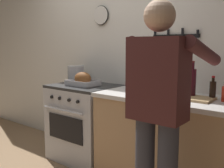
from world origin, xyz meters
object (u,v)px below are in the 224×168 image
object	(u,v)px
bottle_wine_red	(192,82)
bottle_soy_sauce	(213,90)
stock_pot	(76,74)
person_cook	(159,106)
stove	(85,122)
cutting_board	(192,98)
roasting_pan	(83,80)

from	to	relation	value
bottle_wine_red	bottle_soy_sauce	world-z (taller)	bottle_wine_red
stock_pot	person_cook	bearing A→B (deg)	-25.11
stove	cutting_board	xyz separation A→B (m)	(1.31, -0.02, 0.46)
stove	person_cook	xyz separation A→B (m)	(1.32, -0.62, 0.50)
bottle_soy_sauce	stove	bearing A→B (deg)	-176.58
bottle_soy_sauce	roasting_pan	bearing A→B (deg)	-174.12
stove	roasting_pan	xyz separation A→B (m)	(0.03, -0.06, 0.52)
roasting_pan	cutting_board	size ratio (longest dim) A/B	0.98
bottle_wine_red	bottle_soy_sauce	xyz separation A→B (m)	(0.17, 0.03, -0.05)
stove	stock_pot	size ratio (longest dim) A/B	4.33
stove	bottle_soy_sauce	world-z (taller)	bottle_soy_sauce
stove	roasting_pan	size ratio (longest dim) A/B	2.56
roasting_pan	stock_pot	bearing A→B (deg)	149.03
roasting_pan	cutting_board	xyz separation A→B (m)	(1.28, 0.04, -0.06)
roasting_pan	bottle_soy_sauce	world-z (taller)	bottle_soy_sauce
person_cook	cutting_board	xyz separation A→B (m)	(-0.01, 0.60, -0.04)
person_cook	cutting_board	bearing A→B (deg)	2.61
stock_pot	cutting_board	size ratio (longest dim) A/B	0.58
stove	bottle_soy_sauce	bearing A→B (deg)	3.42
stove	bottle_soy_sauce	size ratio (longest dim) A/B	4.41
person_cook	stock_pot	distance (m)	1.74
person_cook	cutting_board	distance (m)	0.61
stock_pot	bottle_soy_sauce	bearing A→B (deg)	-0.92
stove	person_cook	distance (m)	1.54
person_cook	bottle_wine_red	xyz separation A→B (m)	(-0.04, 0.68, 0.09)
stock_pot	bottle_wine_red	bearing A→B (deg)	-2.21
stove	person_cook	size ratio (longest dim) A/B	0.54
bottle_wine_red	bottle_soy_sauce	size ratio (longest dim) A/B	1.60
bottle_soy_sauce	person_cook	bearing A→B (deg)	-100.85
cutting_board	bottle_soy_sauce	bearing A→B (deg)	36.75
cutting_board	person_cook	bearing A→B (deg)	-89.49
stock_pot	bottle_wine_red	distance (m)	1.53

